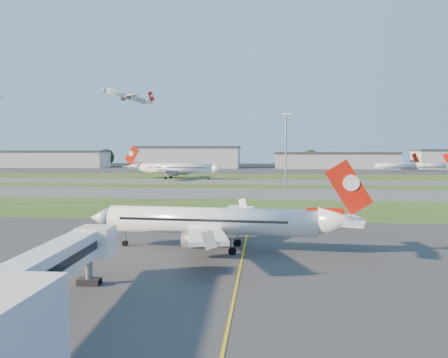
# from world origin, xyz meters

# --- Properties ---
(ground) EXTENTS (700.00, 700.00, 0.00)m
(ground) POSITION_xyz_m (0.00, 0.00, 0.00)
(ground) COLOR black
(ground) RESTS_ON ground
(apron_near) EXTENTS (300.00, 70.00, 0.01)m
(apron_near) POSITION_xyz_m (0.00, 0.00, 0.01)
(apron_near) COLOR #333335
(apron_near) RESTS_ON ground
(grass_strip_a) EXTENTS (300.00, 34.00, 0.01)m
(grass_strip_a) POSITION_xyz_m (0.00, 52.00, 0.01)
(grass_strip_a) COLOR #354A18
(grass_strip_a) RESTS_ON ground
(taxiway_a) EXTENTS (300.00, 32.00, 0.01)m
(taxiway_a) POSITION_xyz_m (0.00, 85.00, 0.01)
(taxiway_a) COLOR #515154
(taxiway_a) RESTS_ON ground
(grass_strip_b) EXTENTS (300.00, 18.00, 0.01)m
(grass_strip_b) POSITION_xyz_m (0.00, 110.00, 0.01)
(grass_strip_b) COLOR #354A18
(grass_strip_b) RESTS_ON ground
(taxiway_b) EXTENTS (300.00, 26.00, 0.01)m
(taxiway_b) POSITION_xyz_m (0.00, 132.00, 0.01)
(taxiway_b) COLOR #515154
(taxiway_b) RESTS_ON ground
(grass_strip_c) EXTENTS (300.00, 40.00, 0.01)m
(grass_strip_c) POSITION_xyz_m (0.00, 165.00, 0.01)
(grass_strip_c) COLOR #354A18
(grass_strip_c) RESTS_ON ground
(apron_far) EXTENTS (400.00, 80.00, 0.01)m
(apron_far) POSITION_xyz_m (0.00, 225.00, 0.01)
(apron_far) COLOR #333335
(apron_far) RESTS_ON ground
(yellow_line) EXTENTS (0.25, 60.00, 0.02)m
(yellow_line) POSITION_xyz_m (5.00, 0.00, 0.00)
(yellow_line) COLOR gold
(yellow_line) RESTS_ON ground
(jet_bridge) EXTENTS (4.20, 26.90, 6.20)m
(jet_bridge) POSITION_xyz_m (-9.81, -15.24, 4.01)
(jet_bridge) COLOR silver
(jet_bridge) RESTS_ON ground
(airliner_parked) EXTENTS (34.64, 29.31, 10.81)m
(airliner_parked) POSITION_xyz_m (0.94, 11.68, 3.79)
(airliner_parked) COLOR white
(airliner_parked) RESTS_ON ground
(airliner_taxiing) EXTENTS (42.14, 35.44, 13.25)m
(airliner_taxiing) POSITION_xyz_m (-31.50, 144.44, 4.65)
(airliner_taxiing) COLOR white
(airliner_taxiing) RESTS_ON ground
(airliner_departing) EXTENTS (26.74, 23.34, 10.09)m
(airliner_departing) POSITION_xyz_m (-79.75, 226.74, 46.58)
(airliner_departing) COLOR white
(mini_jet_near) EXTENTS (27.76, 10.99, 9.48)m
(mini_jet_near) POSITION_xyz_m (85.05, 220.43, 3.28)
(mini_jet_near) COLOR white
(mini_jet_near) RESTS_ON ground
(mini_jet_far) EXTENTS (27.88, 10.54, 9.48)m
(mini_jet_far) POSITION_xyz_m (103.13, 228.29, 3.28)
(mini_jet_far) COLOR white
(mini_jet_far) RESTS_ON ground
(light_mast_centre) EXTENTS (3.20, 0.70, 25.80)m
(light_mast_centre) POSITION_xyz_m (15.00, 108.00, 14.81)
(light_mast_centre) COLOR gray
(light_mast_centre) RESTS_ON ground
(hangar_far_west) EXTENTS (91.80, 23.00, 12.20)m
(hangar_far_west) POSITION_xyz_m (-150.00, 255.00, 6.14)
(hangar_far_west) COLOR #ACB0B4
(hangar_far_west) RESTS_ON ground
(hangar_west) EXTENTS (71.40, 23.00, 15.20)m
(hangar_west) POSITION_xyz_m (-45.00, 255.00, 7.64)
(hangar_west) COLOR #ACB0B4
(hangar_west) RESTS_ON ground
(hangar_east) EXTENTS (81.60, 23.00, 11.20)m
(hangar_east) POSITION_xyz_m (55.00, 255.00, 5.64)
(hangar_east) COLOR #ACB0B4
(hangar_east) RESTS_ON ground
(tree_far_west) EXTENTS (11.00, 11.00, 12.00)m
(tree_far_west) POSITION_xyz_m (-190.00, 268.00, 6.49)
(tree_far_west) COLOR black
(tree_far_west) RESTS_ON ground
(tree_west) EXTENTS (12.10, 12.10, 13.20)m
(tree_west) POSITION_xyz_m (-110.00, 270.00, 7.14)
(tree_west) COLOR black
(tree_west) RESTS_ON ground
(tree_mid_west) EXTENTS (9.90, 9.90, 10.80)m
(tree_mid_west) POSITION_xyz_m (-20.00, 266.00, 5.84)
(tree_mid_west) COLOR black
(tree_mid_west) RESTS_ON ground
(tree_mid_east) EXTENTS (11.55, 11.55, 12.60)m
(tree_mid_east) POSITION_xyz_m (40.00, 269.00, 6.81)
(tree_mid_east) COLOR black
(tree_mid_east) RESTS_ON ground
(tree_east) EXTENTS (10.45, 10.45, 11.40)m
(tree_east) POSITION_xyz_m (115.00, 267.00, 6.16)
(tree_east) COLOR black
(tree_east) RESTS_ON ground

